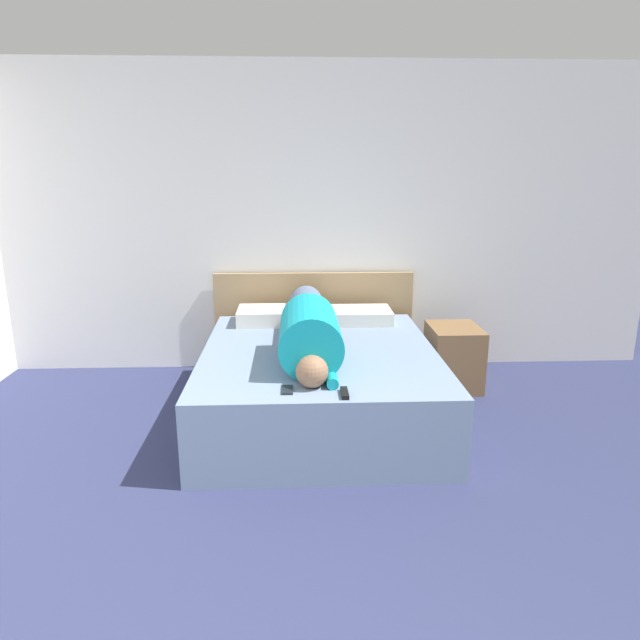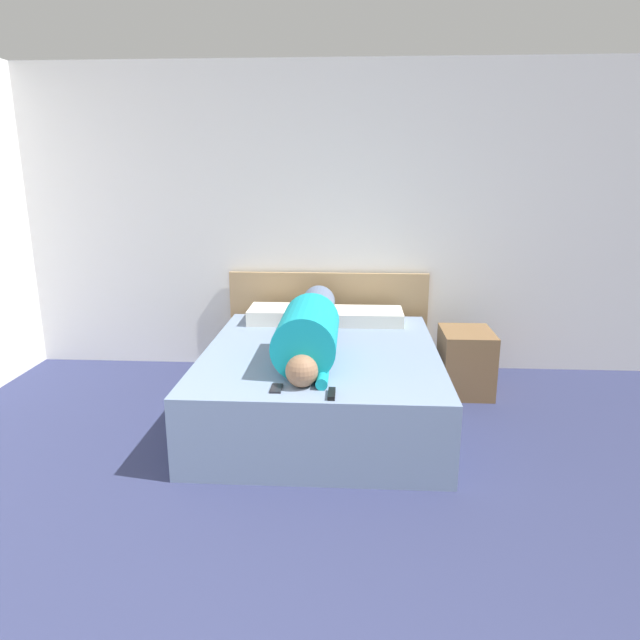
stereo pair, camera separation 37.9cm
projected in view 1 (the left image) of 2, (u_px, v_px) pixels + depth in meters
The scene contains 9 objects.
wall_back at pixel (298, 221), 4.90m from camera, with size 6.26×0.06×2.60m.
bed at pixel (319, 383), 4.06m from camera, with size 1.62×1.91×0.51m.
headboard at pixel (314, 321), 5.06m from camera, with size 1.74×0.04×0.86m.
nightstand at pixel (453, 357), 4.64m from camera, with size 0.40×0.48×0.51m.
person_lying at pixel (309, 328), 3.91m from camera, with size 0.39×1.72×0.39m.
pillow_near_headboard at pixel (274, 316), 4.67m from camera, with size 0.60×0.38×0.12m.
pillow_second at pixel (356, 315), 4.70m from camera, with size 0.57×0.38×0.11m.
tv_remote at pixel (345, 393), 3.18m from camera, with size 0.04×0.15×0.02m.
cell_phone at pixel (287, 390), 3.25m from camera, with size 0.06×0.13×0.01m.
Camera 1 is at (-0.03, -0.98, 1.74)m, focal length 32.00 mm.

